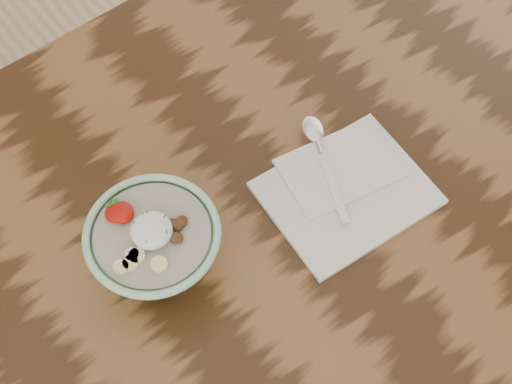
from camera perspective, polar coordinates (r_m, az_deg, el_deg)
table at (r=110.83cm, az=-7.77°, el=-7.76°), size 160.00×90.00×75.00cm
breakfast_bowl at (r=96.66cm, az=-8.08°, el=-4.30°), size 18.09×18.09×12.33cm
napkin at (r=107.17cm, az=7.15°, el=0.35°), size 25.00×21.46×1.44cm
spoon at (r=109.47cm, az=4.97°, el=3.93°), size 9.92×18.62×1.02cm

